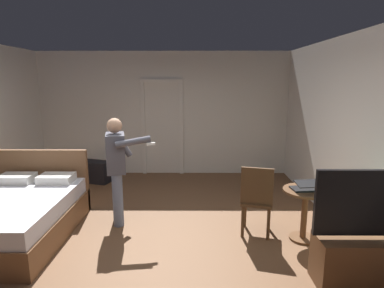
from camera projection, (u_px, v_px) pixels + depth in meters
ground_plane at (144, 241)px, 4.23m from camera, size 6.99×6.99×0.00m
wall_back at (164, 114)px, 7.13m from camera, size 5.74×0.12×2.72m
wall_right at (366, 141)px, 3.94m from camera, size 0.12×6.60×2.72m
doorway_frame at (162, 120)px, 7.08m from camera, size 0.93×0.08×2.13m
bed at (17, 215)px, 4.33m from camera, size 1.40×1.98×1.02m
tv_flatscreen at (367, 251)px, 3.27m from camera, size 1.17×0.40×1.25m
side_table at (305, 206)px, 4.19m from camera, size 0.59×0.59×0.70m
laptop at (306, 187)px, 4.10m from camera, size 0.35×0.36×0.15m
bottle_on_table at (320, 184)px, 4.05m from camera, size 0.06×0.06×0.26m
wooden_chair at (257, 198)px, 4.29m from camera, size 0.51×0.51×0.99m
person_blue_shirt at (117, 164)px, 4.63m from camera, size 0.77×0.61×1.58m
suitcase_dark at (96, 172)px, 6.65m from camera, size 0.68×0.49×0.45m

